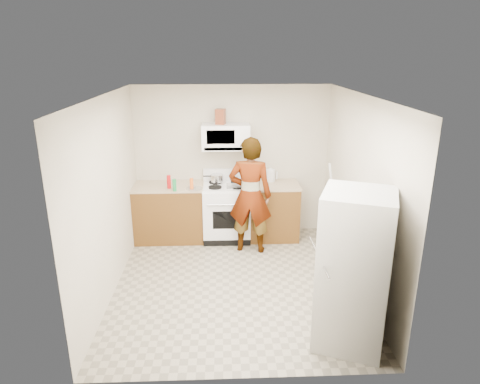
{
  "coord_description": "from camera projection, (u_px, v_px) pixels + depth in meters",
  "views": [
    {
      "loc": [
        -0.16,
        -5.14,
        3.01
      ],
      "look_at": [
        0.08,
        0.55,
        1.12
      ],
      "focal_mm": 32.0,
      "sensor_mm": 36.0,
      "label": 1
    }
  ],
  "objects": [
    {
      "name": "tray",
      "position": [
        234.0,
        186.0,
        6.81
      ],
      "size": [
        0.25,
        0.16,
        0.05
      ],
      "primitive_type": "cube",
      "rotation": [
        0.0,
        0.0,
        -0.01
      ],
      "color": "silver",
      "rests_on": "gas_range"
    },
    {
      "name": "microwave",
      "position": [
        226.0,
        137.0,
        6.82
      ],
      "size": [
        0.76,
        0.38,
        0.4
      ],
      "primitive_type": "cube",
      "color": "white",
      "rests_on": "back_wall"
    },
    {
      "name": "cabinet_right",
      "position": [
        273.0,
        212.0,
        7.13
      ],
      "size": [
        0.8,
        0.62,
        0.9
      ],
      "primitive_type": "cube",
      "color": "brown",
      "rests_on": "floor"
    },
    {
      "name": "bottle_green_cap",
      "position": [
        174.0,
        185.0,
        6.6
      ],
      "size": [
        0.08,
        0.08,
        0.19
      ],
      "primitive_type": "cylinder",
      "rotation": [
        0.0,
        0.0,
        0.43
      ],
      "color": "#18863D",
      "rests_on": "counter_left"
    },
    {
      "name": "fridge",
      "position": [
        353.0,
        270.0,
        4.42
      ],
      "size": [
        0.91,
        0.91,
        1.7
      ],
      "primitive_type": "cube",
      "rotation": [
        0.0,
        0.0,
        -0.37
      ],
      "color": "#BABAB5",
      "rests_on": "floor"
    },
    {
      "name": "bottle_hot_sauce",
      "position": [
        192.0,
        184.0,
        6.69
      ],
      "size": [
        0.07,
        0.07,
        0.17
      ],
      "primitive_type": "cylinder",
      "rotation": [
        0.0,
        0.0,
        -0.29
      ],
      "color": "orange",
      "rests_on": "counter_left"
    },
    {
      "name": "pot_lid",
      "position": [
        194.0,
        189.0,
        6.73
      ],
      "size": [
        0.31,
        0.31,
        0.01
      ],
      "primitive_type": "cylinder",
      "rotation": [
        0.0,
        0.0,
        -0.2
      ],
      "color": "silver",
      "rests_on": "counter_left"
    },
    {
      "name": "person",
      "position": [
        250.0,
        196.0,
        6.51
      ],
      "size": [
        0.73,
        0.55,
        1.82
      ],
      "primitive_type": "imported",
      "rotation": [
        0.0,
        0.0,
        2.96
      ],
      "color": "tan",
      "rests_on": "floor"
    },
    {
      "name": "kettle",
      "position": [
        270.0,
        175.0,
        7.11
      ],
      "size": [
        0.2,
        0.2,
        0.19
      ],
      "primitive_type": "cylinder",
      "rotation": [
        0.0,
        0.0,
        -0.33
      ],
      "color": "white",
      "rests_on": "counter_right"
    },
    {
      "name": "counter_right",
      "position": [
        274.0,
        185.0,
        6.98
      ],
      "size": [
        0.82,
        0.64,
        0.03
      ],
      "primitive_type": "cube",
      "color": "tan",
      "rests_on": "cabinet_right"
    },
    {
      "name": "cabinet_left",
      "position": [
        170.0,
        213.0,
        7.06
      ],
      "size": [
        1.12,
        0.62,
        0.9
      ],
      "primitive_type": "cube",
      "color": "brown",
      "rests_on": "floor"
    },
    {
      "name": "saucepan",
      "position": [
        217.0,
        178.0,
        7.03
      ],
      "size": [
        0.26,
        0.26,
        0.11
      ],
      "primitive_type": "cylinder",
      "rotation": [
        0.0,
        0.0,
        -0.29
      ],
      "color": "silver",
      "rests_on": "gas_range"
    },
    {
      "name": "back_wall",
      "position": [
        232.0,
        161.0,
        7.14
      ],
      "size": [
        3.2,
        0.02,
        2.5
      ],
      "primitive_type": "cube",
      "color": "beige",
      "rests_on": "floor"
    },
    {
      "name": "counter_left",
      "position": [
        168.0,
        186.0,
        6.91
      ],
      "size": [
        1.14,
        0.64,
        0.03
      ],
      "primitive_type": "cube",
      "color": "tan",
      "rests_on": "cabinet_left"
    },
    {
      "name": "floor",
      "position": [
        236.0,
        282.0,
        5.83
      ],
      "size": [
        3.6,
        3.6,
        0.0
      ],
      "primitive_type": "plane",
      "color": "gray",
      "rests_on": "ground"
    },
    {
      "name": "right_wall",
      "position": [
        359.0,
        194.0,
        5.5
      ],
      "size": [
        0.02,
        3.6,
        2.5
      ],
      "primitive_type": "cube",
      "color": "beige",
      "rests_on": "floor"
    },
    {
      "name": "gas_range",
      "position": [
        227.0,
        211.0,
        7.08
      ],
      "size": [
        0.76,
        0.65,
        1.13
      ],
      "color": "white",
      "rests_on": "floor"
    },
    {
      "name": "broom",
      "position": [
        334.0,
        209.0,
        6.44
      ],
      "size": [
        0.31,
        0.16,
        1.46
      ],
      "primitive_type": "cylinder",
      "rotation": [
        0.14,
        -0.14,
        -0.38
      ],
      "color": "silver",
      "rests_on": "floor"
    },
    {
      "name": "jug",
      "position": [
        220.0,
        117.0,
        6.71
      ],
      "size": [
        0.17,
        0.17,
        0.24
      ],
      "primitive_type": "cube",
      "rotation": [
        0.0,
        0.0,
        -0.27
      ],
      "color": "maroon",
      "rests_on": "microwave"
    },
    {
      "name": "bottle_spray",
      "position": [
        169.0,
        182.0,
        6.73
      ],
      "size": [
        0.06,
        0.06,
        0.21
      ],
      "primitive_type": "cylinder",
      "rotation": [
        0.0,
        0.0,
        -0.0
      ],
      "color": "red",
      "rests_on": "counter_left"
    }
  ]
}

